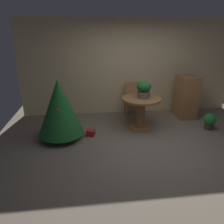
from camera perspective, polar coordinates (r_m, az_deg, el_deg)
The scene contains 9 objects.
ground_plane at distance 4.50m, azimuth 9.84°, elevation -9.20°, with size 6.60×6.60×0.00m, color #756B5B.
back_wall_panel at distance 6.14m, azimuth 4.66°, elevation 11.74°, with size 6.00×0.10×2.60m, color beige.
round_dining_table at distance 5.18m, azimuth 7.70°, elevation 0.88°, with size 0.93×0.93×0.76m.
flower_vase at distance 5.07m, azimuth 8.47°, elevation 6.09°, with size 0.33×0.33×0.40m.
wooden_chair_far at distance 5.98m, azimuth 5.64°, elevation 4.12°, with size 0.46×0.40×0.94m.
holiday_tree at distance 4.66m, azimuth -13.81°, elevation 1.20°, with size 0.98×0.98×1.32m.
gift_box_red at distance 4.91m, azimuth -5.70°, elevation -5.52°, with size 0.22×0.22×0.14m.
wooden_cabinet at distance 6.20m, azimuth 19.15°, elevation 3.85°, with size 0.48×0.64×1.14m.
potted_plant at distance 5.66m, azimuth 24.60°, elevation -2.12°, with size 0.30×0.30×0.40m.
Camera 1 is at (-1.23, -3.75, 2.18)m, focal length 34.28 mm.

